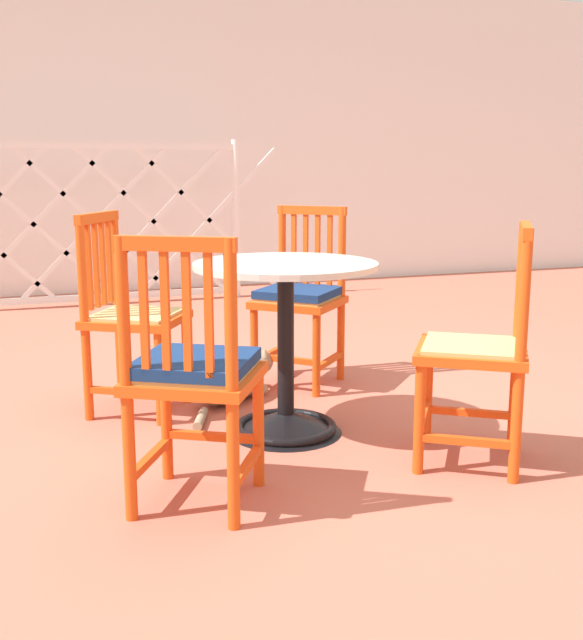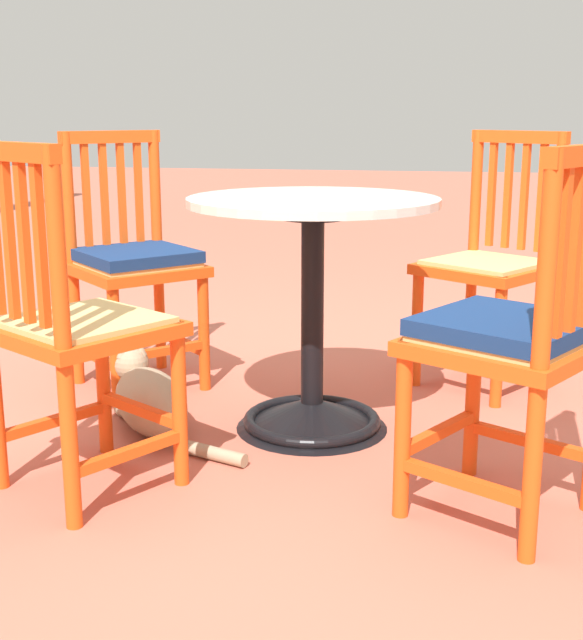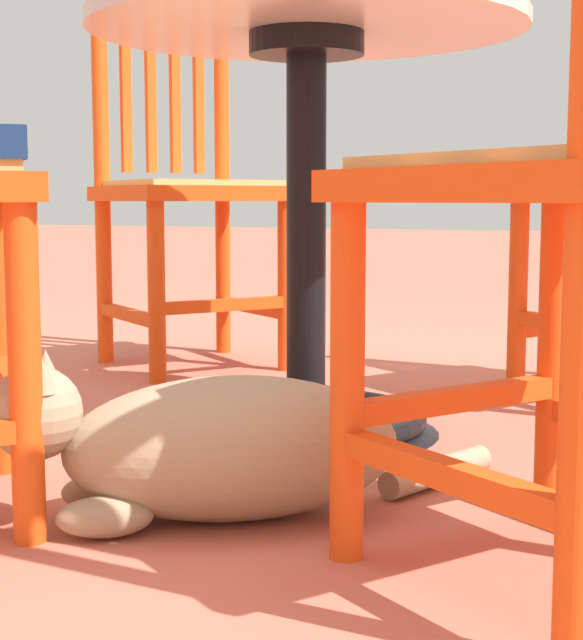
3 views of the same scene
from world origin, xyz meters
name	(u,v)px [view 2 (image 2 of 3)]	position (x,y,z in m)	size (l,w,h in m)	color
ground_plane	(314,419)	(0.00, 0.00, 0.00)	(24.00, 24.00, 0.00)	#BC604C
cafe_table	(312,341)	(-0.08, -0.01, 0.28)	(0.76, 0.76, 0.73)	black
orange_chair_near_fence	(134,265)	(0.24, 0.69, 0.45)	(0.57, 0.57, 0.91)	#E04C14
orange_chair_by_planter	(74,331)	(-0.64, 0.52, 0.43)	(0.55, 0.55, 0.91)	#E04C14
orange_chair_tucked_in	(513,342)	(-0.59, -0.57, 0.45)	(0.55, 0.55, 0.91)	#E04C14
orange_chair_facing_out	(491,268)	(0.50, -0.56, 0.43)	(0.56, 0.56, 0.91)	#E04C14
tabby_cat	(148,398)	(-0.16, 0.51, 0.10)	(0.53, 0.57, 0.23)	#9E896B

